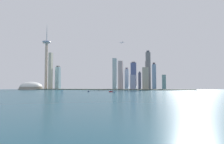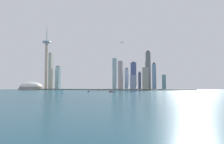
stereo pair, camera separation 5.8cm
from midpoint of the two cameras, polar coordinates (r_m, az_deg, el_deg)
name	(u,v)px [view 2 (the right image)]	position (r m, az deg, el deg)	size (l,w,h in m)	color
ground_plane	(36,96)	(434.69, -20.65, -6.48)	(6000.00, 6000.00, 0.00)	#174253
waterfront_pier	(101,89)	(918.85, -3.05, -4.93)	(809.09, 62.75, 3.62)	#586456
observation_tower	(46,55)	(1042.54, -18.05, 4.69)	(41.43, 41.43, 327.73)	beige
stadium_dome	(31,87)	(1060.43, -21.91, -3.95)	(108.05, 108.05, 46.94)	#A49788
skyscraper_0	(51,71)	(999.72, -17.00, 0.26)	(13.94, 19.01, 175.44)	beige
skyscraper_1	(58,78)	(1027.29, -15.05, -1.64)	(19.63, 25.21, 115.96)	#97BCC5
skyscraper_2	(121,75)	(929.10, 2.45, -0.94)	(19.76, 22.51, 132.58)	#B9A5A7
skyscraper_3	(164,82)	(982.20, 14.48, -2.80)	(17.75, 18.51, 69.72)	#679297
skyscraper_4	(145,79)	(897.39, 9.45, -1.86)	(26.28, 27.60, 126.57)	#A8A392
skyscraper_5	(127,79)	(992.08, 4.21, -2.00)	(18.16, 25.08, 106.71)	#A1B3C5
skyscraper_6	(148,71)	(952.07, 10.20, 0.40)	(22.37, 15.11, 182.25)	slate
skyscraper_7	(134,76)	(927.80, 6.13, -1.14)	(25.12, 19.57, 127.98)	#4B5B92
skyscraper_8	(133,82)	(880.86, 5.96, -2.95)	(22.29, 22.60, 65.73)	#9095B4
skyscraper_9	(115,74)	(982.53, 0.81, -0.52)	(19.72, 20.22, 151.86)	#96B3BA
skyscraper_10	(154,77)	(974.51, 11.82, -1.29)	(19.08, 13.73, 127.73)	#789ABF
skyscraper_11	(140,81)	(947.33, 7.85, -2.54)	(12.98, 12.03, 84.07)	slate
skyscraper_12	(60,82)	(1067.76, -14.50, -2.72)	(24.64, 26.68, 81.75)	slate
boat_1	(111,92)	(639.47, -0.33, -5.57)	(12.47, 5.33, 3.83)	#AA1A24
boat_2	(114,92)	(613.56, 0.53, -5.66)	(8.57, 9.59, 10.48)	navy
boat_3	(89,92)	(653.86, -6.65, -5.51)	(9.81, 12.70, 8.73)	navy
boat_4	(99,90)	(820.38, -3.73, -5.10)	(5.37, 7.58, 4.59)	#222529
channel_buoy_0	(7,92)	(726.35, -27.51, -4.96)	(1.23, 1.23, 1.98)	green
airplane	(122,43)	(936.34, 2.82, 8.27)	(24.16, 24.59, 7.46)	silver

